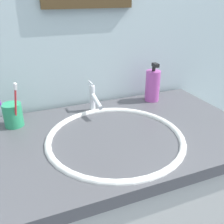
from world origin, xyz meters
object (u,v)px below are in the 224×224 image
(toothbrush_red, at_px, (16,103))
(soap_dispenser, at_px, (153,85))
(faucet, at_px, (94,99))
(toothbrush_cup, at_px, (13,115))

(toothbrush_red, height_order, soap_dispenser, toothbrush_red)
(faucet, height_order, toothbrush_red, toothbrush_red)
(faucet, height_order, toothbrush_cup, faucet)
(toothbrush_red, bearing_deg, soap_dispenser, 6.36)
(soap_dispenser, bearing_deg, toothbrush_red, -173.64)
(faucet, relative_size, toothbrush_red, 0.80)
(faucet, bearing_deg, toothbrush_red, -171.71)
(faucet, xyz_separation_m, toothbrush_cup, (-0.32, -0.00, -0.02))
(toothbrush_cup, distance_m, toothbrush_red, 0.08)
(faucet, height_order, soap_dispenser, soap_dispenser)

